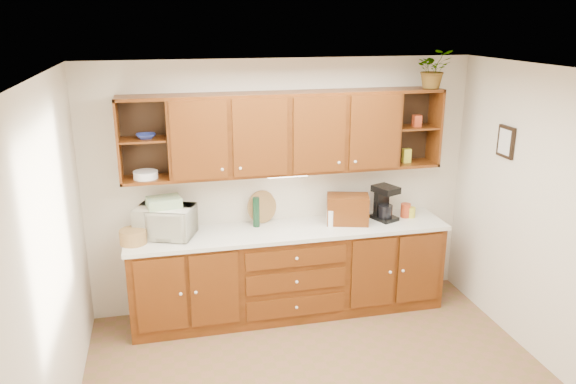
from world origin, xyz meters
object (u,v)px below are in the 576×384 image
coffee_maker (384,203)px  bread_box (348,209)px  microwave (165,222)px  potted_plant (434,69)px

coffee_maker → bread_box: bearing=161.7°
microwave → potted_plant: (2.71, 0.00, 1.39)m
microwave → coffee_maker: coffee_maker is taller
coffee_maker → microwave: bearing=157.3°
microwave → potted_plant: 3.05m
bread_box → potted_plant: potted_plant is taller
microwave → coffee_maker: bearing=21.1°
potted_plant → coffee_maker: bearing=-177.4°
microwave → bread_box: 1.84m
microwave → potted_plant: bearing=21.6°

